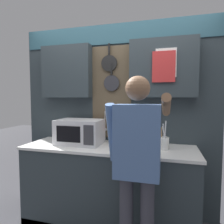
# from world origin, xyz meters

# --- Properties ---
(ground_plane) EXTENTS (14.00, 14.00, 0.00)m
(ground_plane) POSITION_xyz_m (0.00, 0.00, 0.00)
(ground_plane) COLOR #38383D
(base_cabinet_counter) EXTENTS (1.99, 0.66, 0.94)m
(base_cabinet_counter) POSITION_xyz_m (0.00, -0.00, 0.47)
(base_cabinet_counter) COLOR #2D383D
(base_cabinet_counter) RESTS_ON ground_plane
(back_wall_unit) EXTENTS (2.56, 0.23, 2.43)m
(back_wall_unit) POSITION_xyz_m (0.01, 0.29, 1.49)
(back_wall_unit) COLOR #2D383D
(back_wall_unit) RESTS_ON ground_plane
(microwave) EXTENTS (0.54, 0.37, 0.30)m
(microwave) POSITION_xyz_m (-0.37, 0.02, 1.09)
(microwave) COLOR silver
(microwave) RESTS_ON base_cabinet_counter
(knife_block) EXTENTS (0.11, 0.15, 0.26)m
(knife_block) POSITION_xyz_m (0.31, 0.02, 1.03)
(knife_block) COLOR brown
(knife_block) RESTS_ON base_cabinet_counter
(utensil_crock) EXTENTS (0.11, 0.12, 0.31)m
(utensil_crock) POSITION_xyz_m (0.62, 0.02, 1.01)
(utensil_crock) COLOR white
(utensil_crock) RESTS_ON base_cabinet_counter
(person) EXTENTS (0.54, 0.65, 1.68)m
(person) POSITION_xyz_m (0.41, -0.53, 1.00)
(person) COLOR #383842
(person) RESTS_ON ground_plane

